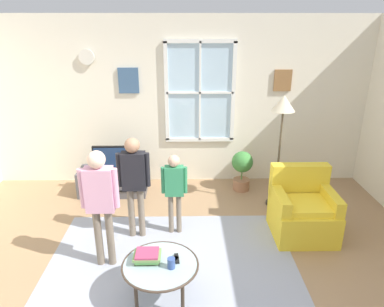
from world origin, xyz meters
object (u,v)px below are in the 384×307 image
at_px(book_stack, 147,256).
at_px(remote_near_cup, 177,259).
at_px(coffee_table, 160,266).
at_px(person_black_shirt, 134,177).
at_px(person_pink_shirt, 100,196).
at_px(floor_lamp, 283,115).
at_px(tv_stand, 113,181).
at_px(person_green_shirt, 174,185).
at_px(potted_plant_by_window, 242,167).
at_px(television, 111,157).
at_px(remote_near_books, 174,261).
at_px(cup, 171,263).
at_px(armchair, 302,211).

relative_size(book_stack, remote_near_cup, 1.90).
bearing_deg(coffee_table, person_black_shirt, 108.76).
bearing_deg(remote_near_cup, person_pink_shirt, 149.02).
xyz_separation_m(person_black_shirt, floor_lamp, (1.99, 0.79, 0.56)).
xyz_separation_m(person_pink_shirt, person_black_shirt, (0.28, 0.56, -0.03)).
distance_m(tv_stand, person_pink_shirt, 1.92).
height_order(book_stack, remote_near_cup, book_stack).
bearing_deg(person_green_shirt, tv_stand, 131.67).
bearing_deg(book_stack, floor_lamp, 47.17).
bearing_deg(potted_plant_by_window, person_pink_shirt, -134.55).
bearing_deg(book_stack, tv_stand, 109.03).
distance_m(television, person_green_shirt, 1.54).
bearing_deg(potted_plant_by_window, person_black_shirt, -140.01).
distance_m(person_pink_shirt, person_green_shirt, 1.01).
bearing_deg(remote_near_books, remote_near_cup, 58.66).
xyz_separation_m(remote_near_books, potted_plant_by_window, (1.03, 2.40, -0.04)).
bearing_deg(television, tv_stand, 90.00).
bearing_deg(cup, television, 113.23).
xyz_separation_m(remote_near_books, person_green_shirt, (-0.03, 1.17, 0.25)).
bearing_deg(tv_stand, cup, -66.79).
xyz_separation_m(tv_stand, person_green_shirt, (1.03, -1.15, 0.48)).
height_order(coffee_table, remote_near_cup, remote_near_cup).
bearing_deg(remote_near_cup, coffee_table, -157.09).
distance_m(book_stack, floor_lamp, 2.71).
distance_m(television, floor_lamp, 2.68).
xyz_separation_m(book_stack, cup, (0.24, -0.10, 0.00)).
relative_size(remote_near_books, person_black_shirt, 0.10).
bearing_deg(cup, coffee_table, 153.43).
distance_m(person_green_shirt, potted_plant_by_window, 1.65).
relative_size(armchair, coffee_table, 1.15).
distance_m(remote_near_books, person_green_shirt, 1.19).
distance_m(television, person_pink_shirt, 1.82).
distance_m(cup, remote_near_cup, 0.14).
height_order(remote_near_cup, potted_plant_by_window, potted_plant_by_window).
distance_m(book_stack, person_black_shirt, 1.16).
relative_size(television, remote_near_cup, 4.08).
relative_size(remote_near_books, person_pink_shirt, 0.10).
height_order(remote_near_books, floor_lamp, floor_lamp).
height_order(remote_near_books, person_black_shirt, person_black_shirt).
xyz_separation_m(armchair, floor_lamp, (-0.15, 0.78, 1.08)).
height_order(book_stack, floor_lamp, floor_lamp).
distance_m(tv_stand, potted_plant_by_window, 2.10).
xyz_separation_m(coffee_table, remote_near_cup, (0.16, 0.07, 0.04)).
bearing_deg(person_pink_shirt, television, 98.12).
height_order(television, remote_near_books, television).
bearing_deg(book_stack, person_black_shirt, 103.30).
height_order(television, person_pink_shirt, person_pink_shirt).
bearing_deg(armchair, coffee_table, -146.97).
bearing_deg(remote_near_books, coffee_table, -169.13).
relative_size(remote_near_cup, floor_lamp, 0.08).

